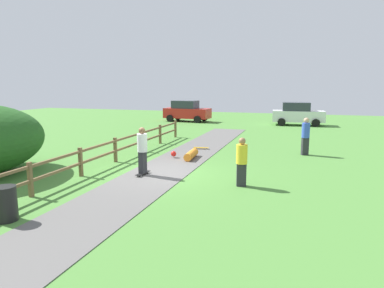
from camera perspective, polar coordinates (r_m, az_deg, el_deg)
ground_plane at (r=13.81m, az=-5.52°, el=-4.75°), size 60.00×60.00×0.00m
asphalt_path at (r=13.81m, az=-5.52°, el=-4.71°), size 2.40×28.00×0.02m
wooden_fence at (r=14.86m, az=-14.83°, el=-1.36°), size 0.12×18.12×1.10m
trash_bin at (r=10.19m, az=-28.04°, el=-8.56°), size 0.56×0.56×0.90m
skater_riding at (r=13.34m, az=-8.08°, el=-0.73°), size 0.41×0.81×1.83m
skater_fallen at (r=16.31m, az=-0.39°, el=-1.73°), size 1.21×1.48×0.36m
skateboard_loose at (r=18.67m, az=1.49°, el=-0.61°), size 0.82×0.33×0.08m
bystander_blue at (r=17.94m, az=17.98°, el=1.49°), size 0.50×0.50×1.83m
bystander_yellow at (r=11.98m, az=8.08°, el=-2.54°), size 0.46×0.46×1.67m
parked_car_red at (r=32.50m, az=-0.86°, el=5.38°), size 4.32×2.26×1.92m
parked_car_white at (r=30.83m, az=16.79°, el=4.72°), size 4.31×2.24×1.92m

